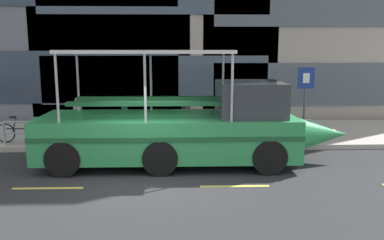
% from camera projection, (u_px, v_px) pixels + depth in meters
% --- Properties ---
extents(ground_plane, '(120.00, 120.00, 0.00)m').
position_uv_depth(ground_plane, '(144.00, 178.00, 11.00)').
color(ground_plane, '#2B2B2D').
extents(sidewalk, '(32.00, 4.80, 0.18)m').
position_uv_depth(sidewalk, '(156.00, 133.00, 16.50)').
color(sidewalk, '#A8A59E').
rests_on(sidewalk, ground_plane).
extents(curb_edge, '(32.00, 0.18, 0.18)m').
position_uv_depth(curb_edge, '(152.00, 148.00, 14.05)').
color(curb_edge, '#B2ADA3').
rests_on(curb_edge, ground_plane).
extents(lane_centreline, '(25.80, 0.12, 0.01)m').
position_uv_depth(lane_centreline, '(142.00, 187.00, 10.30)').
color(lane_centreline, '#DBD64C').
rests_on(lane_centreline, ground_plane).
extents(curb_guardrail, '(11.04, 0.09, 0.85)m').
position_uv_depth(curb_guardrail, '(159.00, 128.00, 14.28)').
color(curb_guardrail, '#9EA0A8').
rests_on(curb_guardrail, sidewalk).
extents(parking_sign, '(0.60, 0.12, 2.68)m').
position_uv_depth(parking_sign, '(305.00, 91.00, 14.58)').
color(parking_sign, '#4C4F54').
rests_on(parking_sign, sidewalk).
extents(leaned_bicycle, '(1.74, 0.46, 0.96)m').
position_uv_depth(leaned_bicycle, '(20.00, 132.00, 14.43)').
color(leaned_bicycle, black).
rests_on(leaned_bicycle, sidewalk).
extents(duck_tour_boat, '(9.62, 2.68, 3.48)m').
position_uv_depth(duck_tour_boat, '(185.00, 128.00, 12.30)').
color(duck_tour_boat, '#2D9351').
rests_on(duck_tour_boat, ground_plane).
extents(pedestrian_near_bow, '(0.21, 0.45, 1.55)m').
position_uv_depth(pedestrian_near_bow, '(278.00, 112.00, 15.41)').
color(pedestrian_near_bow, '#47423D').
rests_on(pedestrian_near_bow, sidewalk).
extents(pedestrian_mid_left, '(0.34, 0.32, 1.51)m').
position_uv_depth(pedestrian_mid_left, '(186.00, 112.00, 15.64)').
color(pedestrian_mid_left, '#47423D').
rests_on(pedestrian_mid_left, sidewalk).
extents(pedestrian_mid_right, '(0.27, 0.41, 1.53)m').
position_uv_depth(pedestrian_mid_right, '(125.00, 113.00, 15.24)').
color(pedestrian_mid_right, '#47423D').
rests_on(pedestrian_mid_right, sidewalk).
extents(pedestrian_near_stern, '(0.27, 0.39, 1.50)m').
position_uv_depth(pedestrian_near_stern, '(78.00, 113.00, 15.46)').
color(pedestrian_near_stern, black).
rests_on(pedestrian_near_stern, sidewalk).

